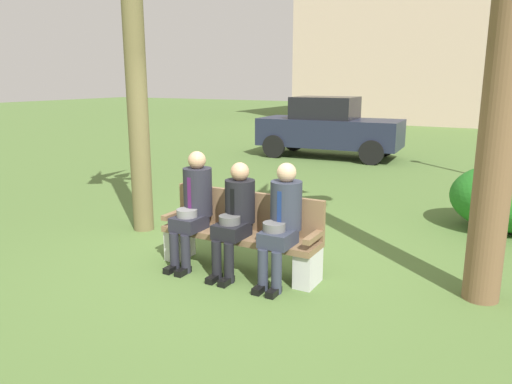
# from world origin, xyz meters

# --- Properties ---
(ground_plane) EXTENTS (80.00, 80.00, 0.00)m
(ground_plane) POSITION_xyz_m (0.00, 0.00, 0.00)
(ground_plane) COLOR #506E34
(park_bench) EXTENTS (1.91, 0.44, 0.90)m
(park_bench) POSITION_xyz_m (0.15, -0.21, 0.42)
(park_bench) COLOR brown
(park_bench) RESTS_ON ground
(seated_man_left) EXTENTS (0.34, 0.72, 1.35)m
(seated_man_left) POSITION_xyz_m (-0.43, -0.34, 0.75)
(seated_man_left) COLOR #23232D
(seated_man_left) RESTS_ON ground
(seated_man_middle) EXTENTS (0.34, 0.72, 1.26)m
(seated_man_middle) POSITION_xyz_m (0.15, -0.35, 0.71)
(seated_man_middle) COLOR black
(seated_man_middle) RESTS_ON ground
(seated_man_right) EXTENTS (0.34, 0.72, 1.31)m
(seated_man_right) POSITION_xyz_m (0.72, -0.34, 0.73)
(seated_man_right) COLOR #2D3342
(seated_man_right) RESTS_ON ground
(shrub_near_bench) EXTENTS (1.55, 1.42, 0.97)m
(shrub_near_bench) POSITION_xyz_m (2.75, 2.94, 0.48)
(shrub_near_bench) COLOR #237020
(shrub_near_bench) RESTS_ON ground
(parked_car_near) EXTENTS (3.98, 1.89, 1.68)m
(parked_car_near) POSITION_xyz_m (-1.95, 8.19, 0.84)
(parked_car_near) COLOR #1E2338
(parked_car_near) RESTS_ON ground
(building_backdrop) EXTENTS (12.81, 9.09, 8.62)m
(building_backdrop) POSITION_xyz_m (-1.95, 23.33, 4.34)
(building_backdrop) COLOR #C6A996
(building_backdrop) RESTS_ON ground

